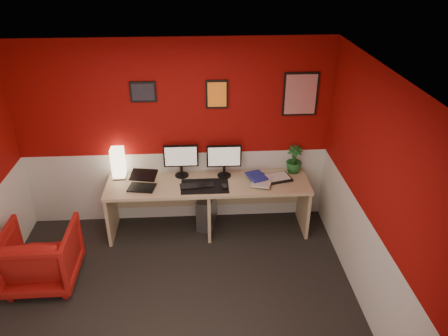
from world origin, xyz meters
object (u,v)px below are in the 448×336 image
monitor_right (224,156)px  zen_tray (277,178)px  laptop (141,181)px  pc_tower (207,210)px  monitor_left (181,156)px  potted_plant (294,159)px  desk (209,207)px  armchair (41,256)px  shoji_lamp (118,164)px

monitor_right → zen_tray: size_ratio=1.66×
laptop → pc_tower: laptop is taller
zen_tray → pc_tower: zen_tray is taller
monitor_left → pc_tower: bearing=-13.1°
potted_plant → monitor_right: bearing=-176.8°
laptop → desk: bearing=15.9°
desk → laptop: (-0.83, -0.08, 0.47)m
monitor_left → potted_plant: 1.49m
zen_tray → armchair: 2.97m
monitor_left → potted_plant: (1.49, 0.01, -0.10)m
monitor_right → shoji_lamp: bearing=178.2°
shoji_lamp → zen_tray: bearing=-4.8°
shoji_lamp → potted_plant: shoji_lamp is taller
desk → shoji_lamp: bearing=169.2°
desk → potted_plant: (1.15, 0.23, 0.55)m
pc_tower → armchair: size_ratio=0.58×
monitor_right → desk: bearing=-140.8°
monitor_right → potted_plant: size_ratio=1.55×
monitor_left → pc_tower: size_ratio=1.29×
zen_tray → pc_tower: (-0.92, 0.09, -0.52)m
laptop → zen_tray: size_ratio=0.94×
laptop → potted_plant: potted_plant is taller
laptop → armchair: (-1.07, -0.78, -0.48)m
potted_plant → pc_tower: bearing=-175.6°
pc_tower → shoji_lamp: bearing=-169.8°
zen_tray → potted_plant: 0.35m
shoji_lamp → zen_tray: 2.06m
monitor_left → zen_tray: size_ratio=1.66×
laptop → pc_tower: (0.81, 0.22, -0.61)m
desk → potted_plant: bearing=11.3°
monitor_left → armchair: size_ratio=0.74×
desk → laptop: 0.96m
shoji_lamp → potted_plant: 2.30m
shoji_lamp → monitor_right: monitor_right is taller
desk → monitor_right: monitor_right is taller
potted_plant → armchair: potted_plant is taller
monitor_left → zen_tray: monitor_left is taller
desk → laptop: bearing=-174.6°
laptop → monitor_left: bearing=41.2°
laptop → zen_tray: bearing=14.7°
zen_tray → shoji_lamp: bearing=175.2°
shoji_lamp → potted_plant: size_ratio=1.07×
shoji_lamp → monitor_right: bearing=-1.8°
monitor_left → armchair: 2.01m
monitor_left → desk: bearing=-32.3°
laptop → armchair: size_ratio=0.42×
armchair → laptop: bearing=-144.5°
monitor_right → pc_tower: size_ratio=1.29×
monitor_right → pc_tower: monitor_right is taller
monitor_left → potted_plant: size_ratio=1.55×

